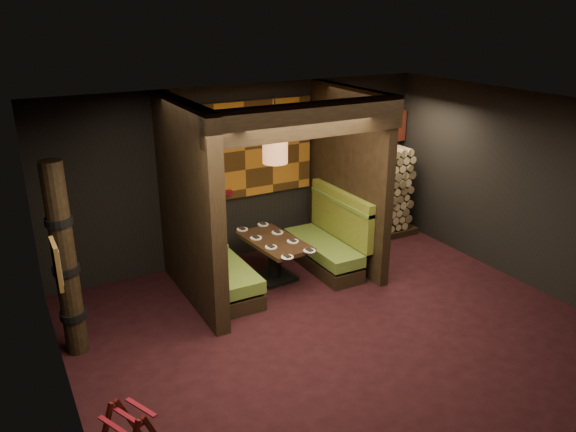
{
  "coord_description": "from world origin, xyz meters",
  "views": [
    {
      "loc": [
        -3.62,
        -5.3,
        3.95
      ],
      "look_at": [
        0.0,
        1.3,
        1.15
      ],
      "focal_mm": 35.0,
      "sensor_mm": 36.0,
      "label": 1
    }
  ],
  "objects_px": {
    "dining_table": "(274,254)",
    "firewood_stack": "(372,194)",
    "booth_bench_right": "(328,243)",
    "pendant_lamp": "(275,147)",
    "booth_bench_left": "(218,268)",
    "totem_column": "(65,263)"
  },
  "relations": [
    {
      "from": "dining_table",
      "to": "pendant_lamp",
      "type": "distance_m",
      "value": 1.67
    },
    {
      "from": "dining_table",
      "to": "pendant_lamp",
      "type": "xyz_separation_m",
      "value": [
        -0.0,
        -0.05,
        1.67
      ]
    },
    {
      "from": "booth_bench_left",
      "to": "pendant_lamp",
      "type": "relative_size",
      "value": 1.63
    },
    {
      "from": "dining_table",
      "to": "totem_column",
      "type": "bearing_deg",
      "value": -169.43
    },
    {
      "from": "totem_column",
      "to": "booth_bench_left",
      "type": "bearing_deg",
      "value": 14.75
    },
    {
      "from": "dining_table",
      "to": "firewood_stack",
      "type": "xyz_separation_m",
      "value": [
        2.32,
        0.69,
        0.4
      ]
    },
    {
      "from": "totem_column",
      "to": "pendant_lamp",
      "type": "bearing_deg",
      "value": 9.65
    },
    {
      "from": "booth_bench_right",
      "to": "totem_column",
      "type": "distance_m",
      "value": 4.1
    },
    {
      "from": "pendant_lamp",
      "to": "booth_bench_right",
      "type": "bearing_deg",
      "value": 2.25
    },
    {
      "from": "booth_bench_right",
      "to": "totem_column",
      "type": "relative_size",
      "value": 0.67
    },
    {
      "from": "booth_bench_left",
      "to": "pendant_lamp",
      "type": "bearing_deg",
      "value": -2.36
    },
    {
      "from": "firewood_stack",
      "to": "dining_table",
      "type": "bearing_deg",
      "value": -163.5
    },
    {
      "from": "dining_table",
      "to": "firewood_stack",
      "type": "distance_m",
      "value": 2.46
    },
    {
      "from": "booth_bench_right",
      "to": "pendant_lamp",
      "type": "distance_m",
      "value": 1.95
    },
    {
      "from": "booth_bench_left",
      "to": "dining_table",
      "type": "distance_m",
      "value": 0.92
    },
    {
      "from": "booth_bench_left",
      "to": "totem_column",
      "type": "xyz_separation_m",
      "value": [
        -2.09,
        -0.55,
        0.79
      ]
    },
    {
      "from": "booth_bench_right",
      "to": "pendant_lamp",
      "type": "xyz_separation_m",
      "value": [
        -0.97,
        -0.04,
        1.69
      ]
    },
    {
      "from": "dining_table",
      "to": "totem_column",
      "type": "xyz_separation_m",
      "value": [
        -3.01,
        -0.56,
        0.77
      ]
    },
    {
      "from": "booth_bench_right",
      "to": "firewood_stack",
      "type": "relative_size",
      "value": 0.92
    },
    {
      "from": "pendant_lamp",
      "to": "dining_table",
      "type": "bearing_deg",
      "value": 90.0
    },
    {
      "from": "booth_bench_right",
      "to": "dining_table",
      "type": "height_order",
      "value": "booth_bench_right"
    },
    {
      "from": "pendant_lamp",
      "to": "totem_column",
      "type": "distance_m",
      "value": 3.19
    }
  ]
}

